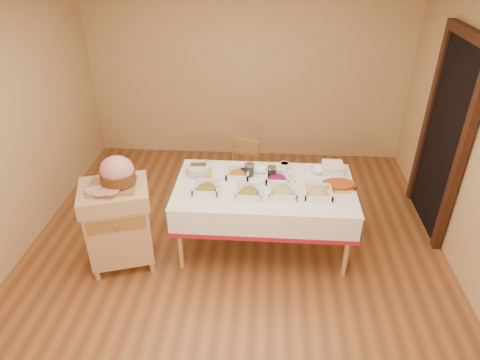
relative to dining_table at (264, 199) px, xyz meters
name	(u,v)px	position (x,y,z in m)	size (l,w,h in m)	color
room_shell	(232,151)	(-0.30, -0.30, 0.70)	(5.00, 5.00, 5.00)	brown
doorway	(445,135)	(1.90, 0.60, 0.51)	(0.09, 1.10, 2.20)	black
dining_table	(264,199)	(0.00, 0.00, 0.00)	(1.82, 1.02, 0.76)	tan
butcher_cart	(119,221)	(-1.43, -0.37, -0.08)	(0.77, 0.70, 0.91)	tan
dining_chair	(241,173)	(-0.29, 0.80, -0.16)	(0.48, 0.47, 0.84)	olive
ham_on_board	(116,174)	(-1.38, -0.34, 0.44)	(0.46, 0.44, 0.30)	olive
serving_dish_a	(206,188)	(-0.57, -0.15, 0.20)	(0.26, 0.26, 0.11)	white
serving_dish_b	(249,192)	(-0.15, -0.18, 0.20)	(0.26, 0.26, 0.10)	white
serving_dish_c	(283,192)	(0.18, -0.15, 0.20)	(0.27, 0.27, 0.11)	white
serving_dish_d	(318,192)	(0.52, -0.14, 0.19)	(0.27, 0.27, 0.10)	white
serving_dish_e	(238,174)	(-0.29, 0.16, 0.20)	(0.25, 0.24, 0.11)	white
serving_dish_f	(277,178)	(0.13, 0.10, 0.20)	(0.25, 0.24, 0.12)	white
small_bowl_left	(205,164)	(-0.66, 0.35, 0.19)	(0.12, 0.12, 0.06)	white
small_bowl_mid	(245,170)	(-0.21, 0.27, 0.19)	(0.12, 0.12, 0.05)	navy
small_bowl_right	(284,165)	(0.21, 0.40, 0.19)	(0.11, 0.11, 0.05)	white
bowl_white_imported	(261,170)	(-0.05, 0.28, 0.18)	(0.14, 0.14, 0.03)	white
bowl_small_imported	(318,170)	(0.56, 0.32, 0.19)	(0.17, 0.17, 0.05)	white
preserve_jar_left	(249,170)	(-0.17, 0.20, 0.22)	(0.10, 0.10, 0.13)	silver
preserve_jar_right	(272,173)	(0.07, 0.17, 0.22)	(0.10, 0.10, 0.13)	silver
mustard_bottle	(210,177)	(-0.56, 0.02, 0.23)	(0.05, 0.05, 0.16)	yellow
bread_basket	(199,169)	(-0.70, 0.20, 0.21)	(0.27, 0.27, 0.12)	silver
plate_stack	(333,167)	(0.72, 0.35, 0.21)	(0.21, 0.21, 0.09)	white
brass_platter	(339,185)	(0.75, 0.03, 0.18)	(0.36, 0.26, 0.05)	gold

